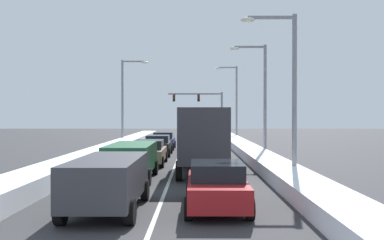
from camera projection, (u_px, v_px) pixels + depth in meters
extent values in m
plane|color=#333335|center=(177.00, 161.00, 27.68)|extent=(133.53, 133.53, 0.00)
cube|color=silver|center=(180.00, 154.00, 32.82)|extent=(0.14, 56.49, 0.01)
cube|color=white|center=(248.00, 150.00, 32.78)|extent=(1.79, 56.49, 0.64)
cube|color=white|center=(111.00, 149.00, 32.85)|extent=(1.89, 56.49, 0.76)
cube|color=maroon|center=(216.00, 189.00, 13.69)|extent=(1.82, 4.50, 0.70)
cube|color=black|center=(217.00, 171.00, 13.53)|extent=(1.64, 2.20, 0.55)
cube|color=red|center=(195.00, 199.00, 11.49)|extent=(0.24, 0.08, 0.14)
cube|color=red|center=(246.00, 199.00, 11.48)|extent=(0.24, 0.08, 0.14)
cylinder|color=black|center=(189.00, 190.00, 15.25)|extent=(0.22, 0.66, 0.66)
cylinder|color=black|center=(239.00, 190.00, 15.24)|extent=(0.22, 0.66, 0.66)
cylinder|color=black|center=(188.00, 209.00, 12.15)|extent=(0.22, 0.66, 0.66)
cylinder|color=black|center=(250.00, 209.00, 12.14)|extent=(0.22, 0.66, 0.66)
cube|color=maroon|center=(202.00, 140.00, 24.50)|extent=(2.35, 2.20, 2.00)
cube|color=#333338|center=(203.00, 135.00, 20.90)|extent=(2.35, 5.00, 2.60)
cylinder|color=black|center=(182.00, 159.00, 24.82)|extent=(0.28, 0.92, 0.92)
cylinder|color=black|center=(221.00, 159.00, 24.81)|extent=(0.28, 0.92, 0.92)
cylinder|color=black|center=(179.00, 171.00, 19.42)|extent=(0.28, 0.92, 0.92)
cylinder|color=black|center=(228.00, 171.00, 19.41)|extent=(0.28, 0.92, 0.92)
cube|color=slate|center=(200.00, 150.00, 29.29)|extent=(1.82, 4.50, 0.70)
cube|color=black|center=(200.00, 141.00, 29.14)|extent=(1.64, 2.20, 0.55)
cube|color=red|center=(189.00, 151.00, 27.10)|extent=(0.24, 0.08, 0.14)
cube|color=red|center=(211.00, 151.00, 27.09)|extent=(0.24, 0.08, 0.14)
cylinder|color=black|center=(187.00, 152.00, 30.85)|extent=(0.22, 0.66, 0.66)
cylinder|color=black|center=(212.00, 152.00, 30.84)|extent=(0.22, 0.66, 0.66)
cylinder|color=black|center=(186.00, 156.00, 27.75)|extent=(0.22, 0.66, 0.66)
cylinder|color=black|center=(214.00, 156.00, 27.74)|extent=(0.22, 0.66, 0.66)
cube|color=silver|center=(199.00, 138.00, 36.00)|extent=(1.95, 4.90, 1.25)
cube|color=black|center=(200.00, 137.00, 33.58)|extent=(1.56, 0.06, 0.55)
cube|color=red|center=(190.00, 141.00, 33.60)|extent=(0.20, 0.08, 0.28)
cube|color=red|center=(209.00, 141.00, 33.59)|extent=(0.20, 0.08, 0.28)
cylinder|color=black|center=(188.00, 145.00, 37.71)|extent=(0.25, 0.74, 0.74)
cylinder|color=black|center=(210.00, 145.00, 37.70)|extent=(0.25, 0.74, 0.74)
cylinder|color=black|center=(188.00, 148.00, 34.31)|extent=(0.25, 0.74, 0.74)
cylinder|color=black|center=(211.00, 148.00, 34.30)|extent=(0.25, 0.74, 0.74)
cube|color=#B7BABF|center=(201.00, 139.00, 42.61)|extent=(1.82, 4.50, 0.70)
cube|color=black|center=(201.00, 133.00, 42.45)|extent=(1.64, 2.20, 0.55)
cube|color=red|center=(195.00, 139.00, 40.41)|extent=(0.24, 0.08, 0.14)
cube|color=red|center=(209.00, 139.00, 40.41)|extent=(0.24, 0.08, 0.14)
cylinder|color=black|center=(193.00, 141.00, 44.17)|extent=(0.22, 0.66, 0.66)
cylinder|color=black|center=(210.00, 141.00, 44.16)|extent=(0.22, 0.66, 0.66)
cylinder|color=black|center=(192.00, 143.00, 41.07)|extent=(0.22, 0.66, 0.66)
cylinder|color=black|center=(211.00, 143.00, 41.06)|extent=(0.22, 0.66, 0.66)
cube|color=#38383D|center=(108.00, 178.00, 13.28)|extent=(1.95, 4.90, 1.25)
cube|color=black|center=(89.00, 181.00, 10.87)|extent=(1.56, 0.06, 0.55)
cube|color=red|center=(59.00, 196.00, 10.89)|extent=(0.20, 0.08, 0.28)
cube|color=red|center=(119.00, 196.00, 10.88)|extent=(0.20, 0.08, 0.28)
cylinder|color=black|center=(91.00, 190.00, 14.99)|extent=(0.25, 0.74, 0.74)
cylinder|color=black|center=(145.00, 190.00, 14.98)|extent=(0.25, 0.74, 0.74)
cylinder|color=black|center=(61.00, 212.00, 11.59)|extent=(0.25, 0.74, 0.74)
cylinder|color=black|center=(130.00, 212.00, 11.58)|extent=(0.25, 0.74, 0.74)
cube|color=#1E5633|center=(131.00, 157.00, 19.84)|extent=(1.95, 4.90, 1.25)
cube|color=black|center=(123.00, 156.00, 17.43)|extent=(1.56, 0.06, 0.55)
cube|color=red|center=(104.00, 165.00, 17.45)|extent=(0.20, 0.08, 0.28)
cube|color=red|center=(142.00, 165.00, 17.44)|extent=(0.20, 0.08, 0.28)
cylinder|color=black|center=(118.00, 167.00, 21.55)|extent=(0.25, 0.74, 0.74)
cylinder|color=black|center=(155.00, 167.00, 21.54)|extent=(0.25, 0.74, 0.74)
cylinder|color=black|center=(103.00, 177.00, 18.15)|extent=(0.25, 0.74, 0.74)
cylinder|color=black|center=(148.00, 177.00, 18.14)|extent=(0.25, 0.74, 0.74)
cube|color=#937F60|center=(149.00, 154.00, 25.81)|extent=(1.82, 4.50, 0.70)
cube|color=black|center=(149.00, 145.00, 25.66)|extent=(1.64, 2.20, 0.55)
cube|color=red|center=(133.00, 156.00, 23.62)|extent=(0.24, 0.08, 0.14)
cube|color=red|center=(157.00, 156.00, 23.61)|extent=(0.24, 0.08, 0.14)
cylinder|color=black|center=(138.00, 157.00, 27.37)|extent=(0.22, 0.66, 0.66)
cylinder|color=black|center=(166.00, 157.00, 27.36)|extent=(0.22, 0.66, 0.66)
cylinder|color=black|center=(131.00, 162.00, 24.27)|extent=(0.22, 0.66, 0.66)
cylinder|color=black|center=(162.00, 162.00, 24.26)|extent=(0.22, 0.66, 0.66)
cube|color=black|center=(158.00, 147.00, 31.90)|extent=(1.82, 4.50, 0.70)
cube|color=black|center=(158.00, 139.00, 31.74)|extent=(1.64, 2.20, 0.55)
cube|color=red|center=(146.00, 147.00, 29.70)|extent=(0.24, 0.08, 0.14)
cube|color=red|center=(165.00, 147.00, 29.69)|extent=(0.24, 0.08, 0.14)
cylinder|color=black|center=(149.00, 149.00, 33.46)|extent=(0.22, 0.66, 0.66)
cylinder|color=black|center=(171.00, 149.00, 33.44)|extent=(0.22, 0.66, 0.66)
cylinder|color=black|center=(144.00, 153.00, 30.36)|extent=(0.22, 0.66, 0.66)
cylinder|color=black|center=(169.00, 153.00, 30.34)|extent=(0.22, 0.66, 0.66)
cube|color=navy|center=(164.00, 142.00, 37.64)|extent=(1.82, 4.50, 0.70)
cube|color=black|center=(164.00, 135.00, 37.48)|extent=(1.64, 2.20, 0.55)
cube|color=red|center=(153.00, 142.00, 35.44)|extent=(0.24, 0.08, 0.14)
cube|color=red|center=(170.00, 142.00, 35.43)|extent=(0.24, 0.08, 0.14)
cylinder|color=black|center=(155.00, 144.00, 39.19)|extent=(0.22, 0.66, 0.66)
cylinder|color=black|center=(175.00, 144.00, 39.18)|extent=(0.22, 0.66, 0.66)
cylinder|color=black|center=(152.00, 147.00, 36.09)|extent=(0.22, 0.66, 0.66)
cylinder|color=black|center=(173.00, 147.00, 36.08)|extent=(0.22, 0.66, 0.66)
cylinder|color=slate|center=(222.00, 115.00, 58.43)|extent=(0.28, 0.28, 6.20)
cube|color=slate|center=(195.00, 94.00, 58.42)|extent=(7.40, 0.20, 0.20)
cube|color=black|center=(199.00, 98.00, 58.42)|extent=(0.34, 0.34, 0.95)
sphere|color=red|center=(199.00, 96.00, 58.23)|extent=(0.22, 0.22, 0.22)
sphere|color=#593F0C|center=(199.00, 98.00, 58.24)|extent=(0.22, 0.22, 0.22)
sphere|color=#0C3819|center=(199.00, 100.00, 58.24)|extent=(0.22, 0.22, 0.22)
cube|color=black|center=(174.00, 98.00, 58.44)|extent=(0.34, 0.34, 0.95)
sphere|color=red|center=(174.00, 96.00, 58.25)|extent=(0.22, 0.22, 0.22)
sphere|color=#593F0C|center=(174.00, 98.00, 58.26)|extent=(0.22, 0.22, 0.22)
sphere|color=#0C3819|center=(174.00, 100.00, 58.26)|extent=(0.22, 0.22, 0.22)
cylinder|color=gray|center=(294.00, 97.00, 19.90)|extent=(0.22, 0.22, 7.75)
cube|color=gray|center=(271.00, 17.00, 19.86)|extent=(2.20, 0.14, 0.14)
ellipsoid|color=#EAE5C6|center=(248.00, 20.00, 19.87)|extent=(0.70, 0.36, 0.24)
cylinder|color=gray|center=(265.00, 101.00, 30.17)|extent=(0.22, 0.22, 8.02)
cube|color=gray|center=(250.00, 47.00, 30.13)|extent=(2.20, 0.14, 0.14)
ellipsoid|color=#EAE5C6|center=(234.00, 48.00, 30.14)|extent=(0.70, 0.36, 0.24)
cylinder|color=gray|center=(237.00, 103.00, 50.70)|extent=(0.22, 0.22, 8.87)
cube|color=gray|center=(227.00, 67.00, 50.66)|extent=(2.20, 0.14, 0.14)
ellipsoid|color=#EAE5C6|center=(218.00, 68.00, 50.67)|extent=(0.70, 0.36, 0.24)
cylinder|color=gray|center=(122.00, 103.00, 42.51)|extent=(0.22, 0.22, 8.56)
cube|color=gray|center=(133.00, 61.00, 42.46)|extent=(2.20, 0.14, 0.14)
ellipsoid|color=#EAE5C6|center=(144.00, 62.00, 42.45)|extent=(0.70, 0.36, 0.24)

